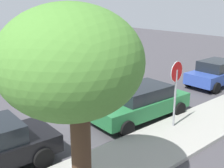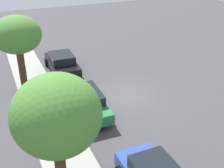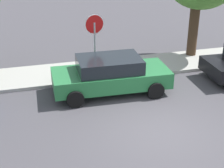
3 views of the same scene
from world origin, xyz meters
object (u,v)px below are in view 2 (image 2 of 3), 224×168
street_tree_near_corner (57,116)px  street_tree_mid_block (17,35)px  stop_sign (57,91)px  parked_car_green (85,101)px  parked_car_black (62,63)px

street_tree_near_corner → street_tree_mid_block: 10.39m
stop_sign → street_tree_near_corner: (-5.08, 1.15, 1.74)m
parked_car_green → stop_sign: bearing=98.6°
stop_sign → parked_car_black: 6.92m
parked_car_black → street_tree_near_corner: size_ratio=0.86×
parked_car_green → street_tree_mid_block: 6.43m
stop_sign → street_tree_mid_block: street_tree_mid_block is taller
stop_sign → street_tree_near_corner: 5.49m
parked_car_black → street_tree_near_corner: 12.37m
stop_sign → street_tree_near_corner: size_ratio=0.53×
parked_car_black → stop_sign: bearing=163.8°
stop_sign → parked_car_black: stop_sign is taller
parked_car_black → street_tree_mid_block: (-1.24, 3.05, 2.86)m
stop_sign → parked_car_green: (0.24, -1.60, -1.14)m
parked_car_green → parked_car_black: (6.31, -0.31, -0.02)m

